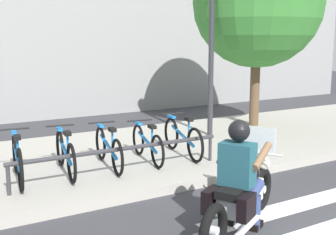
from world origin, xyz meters
TOP-DOWN VIEW (x-y plane):
  - sidewalk at (0.00, 5.11)m, footprint 24.00×4.40m
  - crosswalk_stripe_3 at (0.46, 0.80)m, footprint 2.80×0.40m
  - crosswalk_stripe_4 at (0.46, 1.60)m, footprint 2.80×0.40m
  - motorcycle at (-0.56, 1.37)m, footprint 1.97×1.14m
  - rider at (-0.63, 1.34)m, footprint 0.77×0.71m
  - bicycle_0 at (-2.61, 4.28)m, footprint 0.48×1.67m
  - bicycle_1 at (-1.84, 4.28)m, footprint 0.48×1.68m
  - bicycle_2 at (-1.08, 4.28)m, footprint 0.48×1.70m
  - bicycle_3 at (-0.32, 4.29)m, footprint 0.48×1.59m
  - bicycle_4 at (0.45, 4.28)m, footprint 0.48×1.72m
  - bike_rack at (-1.08, 3.73)m, footprint 3.65×0.07m
  - street_lamp at (1.99, 5.51)m, footprint 0.28×0.28m
  - tree_near_rack at (3.69, 5.91)m, footprint 3.25×3.25m

SIDE VIEW (x-z plane):
  - crosswalk_stripe_3 at x=0.46m, z-range 0.00..0.01m
  - crosswalk_stripe_4 at x=0.46m, z-range 0.00..0.01m
  - sidewalk at x=0.00m, z-range 0.00..0.15m
  - motorcycle at x=-0.56m, z-range -0.15..1.05m
  - bicycle_3 at x=-0.32m, z-range 0.12..0.84m
  - bicycle_2 at x=-1.08m, z-range 0.12..0.87m
  - bicycle_1 at x=-1.84m, z-range 0.12..0.89m
  - bicycle_4 at x=0.45m, z-range 0.12..0.89m
  - bicycle_0 at x=-2.61m, z-range 0.11..0.90m
  - bike_rack at x=-1.08m, z-range 0.32..0.81m
  - rider at x=-0.63m, z-range 0.10..1.53m
  - street_lamp at x=1.99m, z-range 0.46..4.82m
  - tree_near_rack at x=3.69m, z-range 0.81..5.70m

